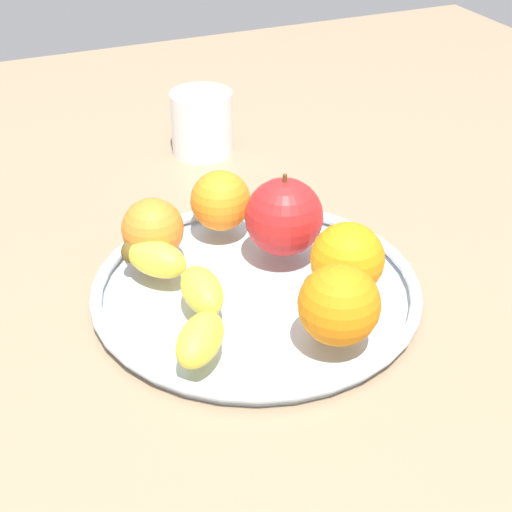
{
  "coord_description": "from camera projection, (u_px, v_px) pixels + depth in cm",
  "views": [
    {
      "loc": [
        -57.23,
        24.49,
        45.12
      ],
      "look_at": [
        0.0,
        0.0,
        4.8
      ],
      "focal_mm": 53.82,
      "sensor_mm": 36.0,
      "label": 1
    }
  ],
  "objects": [
    {
      "name": "orange_front_right",
      "position": [
        347.0,
        259.0,
        0.73
      ],
      "size": [
        7.13,
        7.13,
        7.13
      ],
      "primitive_type": "sphere",
      "color": "orange",
      "rests_on": "fruit_bowl"
    },
    {
      "name": "apple",
      "position": [
        284.0,
        217.0,
        0.78
      ],
      "size": [
        8.1,
        8.1,
        8.9
      ],
      "color": "red",
      "rests_on": "fruit_bowl"
    },
    {
      "name": "banana",
      "position": [
        183.0,
        292.0,
        0.71
      ],
      "size": [
        21.27,
        8.03,
        3.64
      ],
      "rotation": [
        0.0,
        0.0,
        -0.02
      ],
      "color": "yellow",
      "rests_on": "fruit_bowl"
    },
    {
      "name": "orange_back_right",
      "position": [
        153.0,
        229.0,
        0.78
      ],
      "size": [
        6.39,
        6.39,
        6.39
      ],
      "primitive_type": "sphere",
      "color": "orange",
      "rests_on": "fruit_bowl"
    },
    {
      "name": "ground_plane",
      "position": [
        256.0,
        312.0,
        0.78
      ],
      "size": [
        166.52,
        166.52,
        4.0
      ],
      "primitive_type": "cube",
      "color": "#91775B"
    },
    {
      "name": "fruit_bowl",
      "position": [
        256.0,
        289.0,
        0.76
      ],
      "size": [
        32.71,
        32.71,
        1.8
      ],
      "color": "silver",
      "rests_on": "ground_plane"
    },
    {
      "name": "orange_front_left",
      "position": [
        339.0,
        305.0,
        0.66
      ],
      "size": [
        7.31,
        7.31,
        7.31
      ],
      "primitive_type": "sphere",
      "color": "orange",
      "rests_on": "fruit_bowl"
    },
    {
      "name": "orange_center",
      "position": [
        221.0,
        201.0,
        0.83
      ],
      "size": [
        6.57,
        6.57,
        6.57
      ],
      "primitive_type": "sphere",
      "color": "orange",
      "rests_on": "fruit_bowl"
    },
    {
      "name": "ambient_mug",
      "position": [
        201.0,
        122.0,
        1.03
      ],
      "size": [
        11.84,
        8.28,
        8.47
      ],
      "color": "white",
      "rests_on": "ground_plane"
    }
  ]
}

